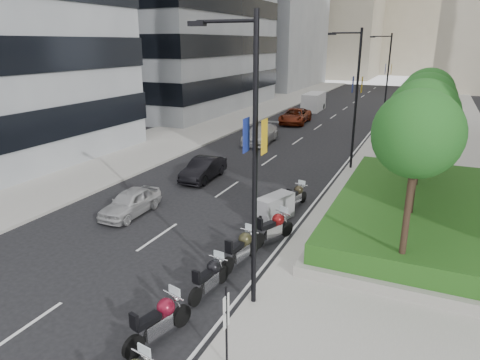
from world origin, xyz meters
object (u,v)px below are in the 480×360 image
Objects in this scene: motorcycle_4 at (274,228)px; motorcycle_5 at (275,208)px; lamp_post_1 at (354,93)px; motorcycle_1 at (159,320)px; motorcycle_2 at (210,277)px; motorcycle_6 at (296,196)px; car_a at (130,202)px; car_c at (260,134)px; motorcycle_3 at (241,249)px; car_d at (295,116)px; car_b at (203,169)px; lamp_post_2 at (386,74)px; lamp_post_0 at (250,154)px; delivery_van at (313,103)px; parking_sign at (226,323)px.

motorcycle_5 is (-0.74, 2.19, -0.02)m from motorcycle_4.
lamp_post_1 is 20.25m from motorcycle_1.
motorcycle_6 is (0.27, 8.95, -0.02)m from motorcycle_2.
car_a is (-8.32, -12.39, -4.43)m from lamp_post_1.
motorcycle_4 is at bearing -70.66° from car_c.
motorcycle_3 is (0.15, 2.26, 0.05)m from motorcycle_2.
motorcycle_5 reaches higher than motorcycle_4.
car_d is at bearing 39.15° from motorcycle_4.
car_d reaches higher than motorcycle_2.
motorcycle_2 is 0.43× the size of car_c.
lamp_post_2 is at bearing 69.83° from car_b.
motorcycle_1 reaches higher than motorcycle_3.
motorcycle_1 is 1.08× the size of motorcycle_5.
lamp_post_0 reaches higher than motorcycle_2.
delivery_van is (-8.94, 41.33, -4.06)m from lamp_post_0.
motorcycle_6 is at bearing -19.75° from car_b.
car_a is (-6.87, 4.57, 0.04)m from motorcycle_2.
lamp_post_2 reaches higher than motorcycle_5.
motorcycle_2 is at bearing -169.42° from motorcycle_6.
motorcycle_5 is 0.54× the size of car_b.
car_d is (-0.57, 20.89, 0.09)m from car_b.
motorcycle_3 is 4.53m from motorcycle_5.
car_c reaches higher than motorcycle_3.
motorcycle_4 is (0.77, 7.32, -0.00)m from motorcycle_1.
motorcycle_6 is at bearing -92.61° from lamp_post_2.
lamp_post_2 is at bearing 9.70° from motorcycle_6.
car_a is at bearing 62.76° from motorcycle_2.
car_b is at bearing -89.64° from delivery_van.
motorcycle_2 is 12.76m from car_b.
motorcycle_4 is at bearing -93.87° from lamp_post_1.
car_a is at bearing -105.31° from lamp_post_2.
lamp_post_1 is at bearing 9.74° from motorcycle_5.
lamp_post_1 reaches higher than car_c.
motorcycle_3 is at bearing 10.81° from motorcycle_1.
parking_sign is 36.14m from car_d.
car_d is (-7.09, 29.69, 0.12)m from motorcycle_3.
motorcycle_2 is 1.01× the size of motorcycle_5.
motorcycle_1 reaches higher than motorcycle_4.
lamp_post_2 is at bearing 11.94° from motorcycle_1.
car_d is (-8.38, 14.99, -4.30)m from lamp_post_1.
lamp_post_0 is 42.48m from delivery_van.
car_c is 1.01× the size of delivery_van.
lamp_post_0 is at bearing -90.00° from lamp_post_1.
parking_sign is at bearing -138.87° from motorcycle_2.
motorcycle_6 is (-1.84, 11.99, -0.87)m from parking_sign.
lamp_post_1 is at bearing 90.00° from lamp_post_0.
car_d reaches higher than car_a.
motorcycle_1 is 35.34m from car_d.
lamp_post_2 is 35.27m from motorcycle_2.
lamp_post_0 is at bearing -56.94° from car_b.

